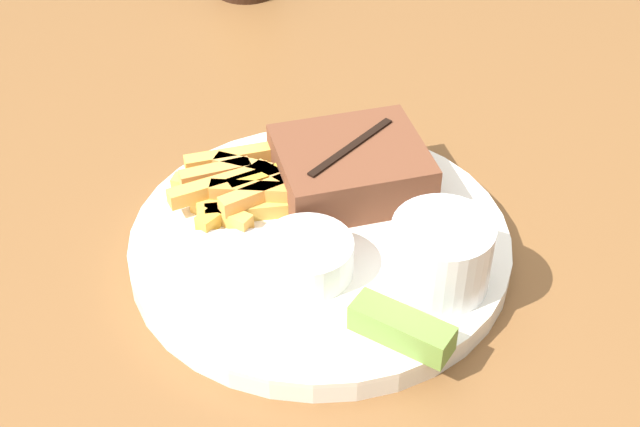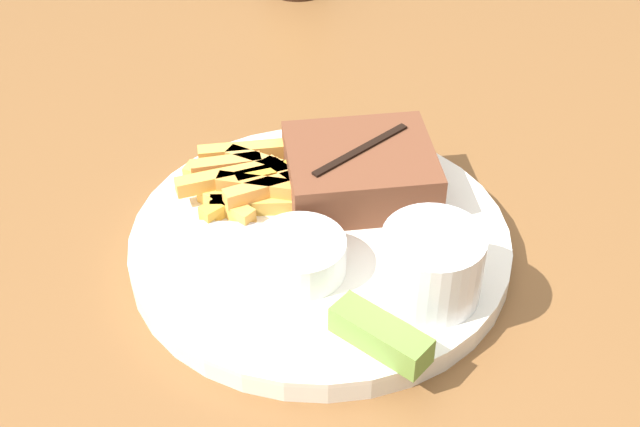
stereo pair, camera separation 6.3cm
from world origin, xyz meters
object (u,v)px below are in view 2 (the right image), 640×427
coleslaw_cup (432,262)px  dipping_sauce_cup (296,253)px  fork_utensil (222,228)px  pickle_spear (381,335)px  knife_utensil (316,204)px  steak_portion (360,170)px  dinner_plate (320,244)px

coleslaw_cup → dipping_sauce_cup: bearing=-174.0°
coleslaw_cup → fork_utensil: size_ratio=0.52×
pickle_spear → knife_utensil: pickle_spear is taller
pickle_spear → fork_utensil: size_ratio=0.54×
pickle_spear → knife_utensil: size_ratio=0.43×
steak_portion → coleslaw_cup: coleslaw_cup is taller
dipping_sauce_cup → fork_utensil: 0.07m
dinner_plate → coleslaw_cup: coleslaw_cup is taller
steak_portion → pickle_spear: 0.16m
steak_portion → dipping_sauce_cup: bearing=-97.3°
fork_utensil → dipping_sauce_cup: bearing=-32.5°
dipping_sauce_cup → dinner_plate: bearing=86.0°
coleslaw_cup → pickle_spear: bearing=-106.1°
steak_portion → fork_utensil: 0.11m
pickle_spear → fork_utensil: 0.16m
dinner_plate → pickle_spear: pickle_spear is taller
steak_portion → dipping_sauce_cup: (-0.01, -0.10, -0.00)m
dinner_plate → steak_portion: steak_portion is taller
dipping_sauce_cup → fork_utensil: bearing=163.9°
coleslaw_cup → pickle_spear: size_ratio=0.96×
dinner_plate → knife_utensil: size_ratio=1.67×
steak_portion → coleslaw_cup: 0.12m
coleslaw_cup → fork_utensil: coleslaw_cup is taller
dinner_plate → fork_utensil: 0.07m
dipping_sauce_cup → pickle_spear: bearing=-32.0°
pickle_spear → knife_utensil: 0.14m
coleslaw_cup → knife_utensil: (-0.10, 0.06, -0.03)m
pickle_spear → fork_utensil: bearing=154.9°
pickle_spear → knife_utensil: (-0.09, 0.12, -0.01)m
dinner_plate → knife_utensil: 0.03m
dinner_plate → dipping_sauce_cup: bearing=-94.0°
knife_utensil → fork_utensil: bearing=121.5°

